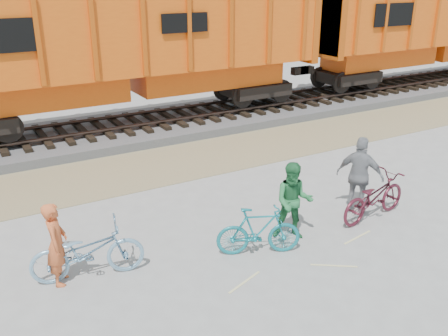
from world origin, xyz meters
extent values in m
plane|color=#9E9E99|center=(0.00, 0.00, 0.00)|extent=(120.00, 120.00, 0.00)
cube|color=#98875E|center=(0.00, 5.50, 0.01)|extent=(120.00, 3.00, 0.02)
cube|color=slate|center=(0.00, 9.00, 0.15)|extent=(120.00, 4.00, 0.30)
cube|color=black|center=(0.00, 9.00, 0.36)|extent=(0.22, 2.60, 0.12)
cube|color=black|center=(6.50, 9.00, 0.36)|extent=(0.22, 2.60, 0.12)
cylinder|color=#382821|center=(0.00, 8.28, 0.48)|extent=(120.00, 0.12, 0.12)
cylinder|color=#382821|center=(0.00, 9.72, 0.48)|extent=(120.00, 0.12, 0.12)
cube|color=black|center=(0.48, 9.00, 0.94)|extent=(11.20, 2.20, 0.80)
cube|color=#E35A10|center=(0.48, 9.00, 1.79)|extent=(11.76, 1.65, 0.90)
cube|color=#E35A10|center=(0.48, 9.00, 3.54)|extent=(14.00, 3.00, 2.60)
cube|color=#B4450B|center=(7.33, 9.00, 3.64)|extent=(0.30, 3.06, 3.10)
cube|color=black|center=(15.48, 9.00, 0.94)|extent=(11.20, 2.20, 0.80)
cube|color=#E35A10|center=(15.48, 9.00, 1.79)|extent=(11.76, 1.65, 0.90)
cube|color=#E35A10|center=(15.48, 9.00, 3.54)|extent=(14.00, 3.00, 2.60)
cube|color=#B4450B|center=(8.63, 9.00, 3.64)|extent=(0.30, 3.06, 3.10)
cube|color=black|center=(11.28, 7.42, 3.74)|extent=(2.20, 0.04, 0.90)
imported|color=#78A5C3|center=(-3.41, 0.81, 0.54)|extent=(2.17, 1.13, 1.09)
imported|color=#177984|center=(-0.22, -0.07, 0.51)|extent=(1.75, 1.12, 1.02)
imported|color=#4E1824|center=(2.94, -0.07, 0.53)|extent=(2.10, 0.94, 1.07)
imported|color=#CF5B2D|center=(-3.91, 0.91, 0.79)|extent=(0.55, 0.67, 1.59)
imported|color=#256C3A|center=(0.78, 0.13, 0.85)|extent=(1.04, 0.99, 1.69)
imported|color=gray|center=(2.84, 0.33, 0.93)|extent=(0.96, 1.17, 1.87)
camera|label=1|loc=(-5.21, -7.34, 5.30)|focal=40.00mm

